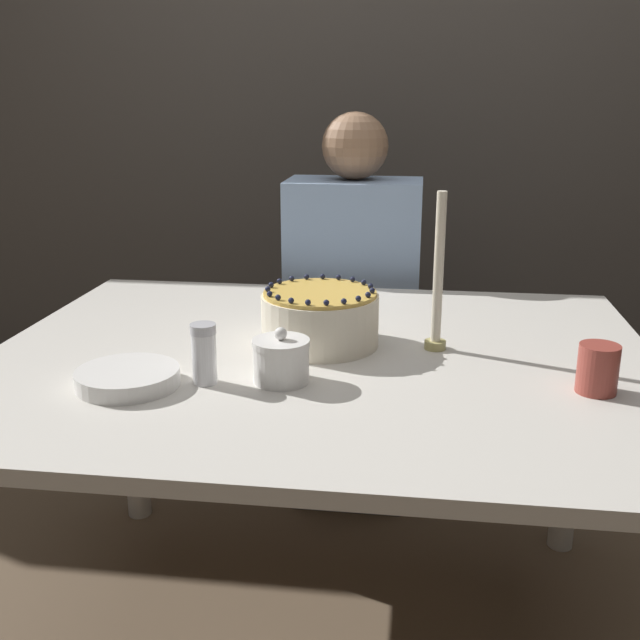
{
  "coord_description": "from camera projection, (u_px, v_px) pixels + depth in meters",
  "views": [
    {
      "loc": [
        0.2,
        -1.46,
        1.26
      ],
      "look_at": [
        -0.01,
        0.06,
        0.79
      ],
      "focal_mm": 42.0,
      "sensor_mm": 36.0,
      "label": 1
    }
  ],
  "objects": [
    {
      "name": "wall_behind",
      "position": [
        372.0,
        80.0,
        2.72
      ],
      "size": [
        8.0,
        0.05,
        2.6
      ],
      "color": "#4C4742",
      "rests_on": "ground_plane"
    },
    {
      "name": "dining_table",
      "position": [
        320.0,
        397.0,
        1.59
      ],
      "size": [
        1.39,
        1.12,
        0.73
      ],
      "color": "beige",
      "rests_on": "ground_plane"
    },
    {
      "name": "cake",
      "position": [
        320.0,
        318.0,
        1.6
      ],
      "size": [
        0.25,
        0.25,
        0.13
      ],
      "color": "#EFE5CC",
      "rests_on": "dining_table"
    },
    {
      "name": "sugar_bowl",
      "position": [
        281.0,
        360.0,
        1.4
      ],
      "size": [
        0.11,
        0.11,
        0.11
      ],
      "color": "white",
      "rests_on": "dining_table"
    },
    {
      "name": "sugar_shaker",
      "position": [
        204.0,
        353.0,
        1.38
      ],
      "size": [
        0.05,
        0.05,
        0.12
      ],
      "color": "white",
      "rests_on": "dining_table"
    },
    {
      "name": "plate_stack",
      "position": [
        128.0,
        378.0,
        1.38
      ],
      "size": [
        0.19,
        0.19,
        0.03
      ],
      "color": "white",
      "rests_on": "dining_table"
    },
    {
      "name": "candle",
      "position": [
        438.0,
        285.0,
        1.55
      ],
      "size": [
        0.05,
        0.05,
        0.33
      ],
      "color": "tan",
      "rests_on": "dining_table"
    },
    {
      "name": "cup",
      "position": [
        598.0,
        369.0,
        1.35
      ],
      "size": [
        0.07,
        0.07,
        0.09
      ],
      "color": "#993D33",
      "rests_on": "dining_table"
    },
    {
      "name": "person_man_blue_shirt",
      "position": [
        353.0,
        337.0,
        2.34
      ],
      "size": [
        0.4,
        0.34,
        1.21
      ],
      "rotation": [
        0.0,
        0.0,
        3.14
      ],
      "color": "#2D2D38",
      "rests_on": "ground_plane"
    }
  ]
}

